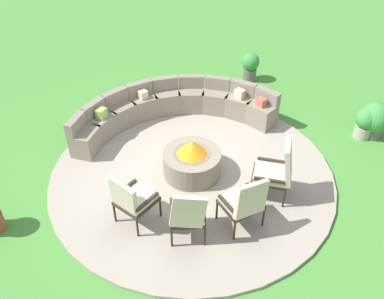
# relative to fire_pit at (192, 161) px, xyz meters

# --- Properties ---
(ground_plane) EXTENTS (24.00, 24.00, 0.00)m
(ground_plane) POSITION_rel_fire_pit_xyz_m (0.00, 0.00, -0.35)
(ground_plane) COLOR #478C38
(patio_circle) EXTENTS (5.24, 5.24, 0.06)m
(patio_circle) POSITION_rel_fire_pit_xyz_m (0.00, 0.00, -0.32)
(patio_circle) COLOR #9E9384
(patio_circle) RESTS_ON ground_plane
(fire_pit) EXTENTS (1.06, 1.06, 0.74)m
(fire_pit) POSITION_rel_fire_pit_xyz_m (0.00, 0.00, 0.00)
(fire_pit) COLOR gray
(fire_pit) RESTS_ON patio_circle
(curved_stone_bench) EXTENTS (4.20, 2.11, 0.78)m
(curved_stone_bench) POSITION_rel_fire_pit_xyz_m (-0.46, 1.68, 0.03)
(curved_stone_bench) COLOR gray
(curved_stone_bench) RESTS_ON patio_circle
(lounge_chair_front_left) EXTENTS (0.78, 0.81, 1.01)m
(lounge_chair_front_left) POSITION_rel_fire_pit_xyz_m (-0.93, -1.21, 0.24)
(lounge_chair_front_left) COLOR #2D2319
(lounge_chair_front_left) RESTS_ON patio_circle
(lounge_chair_front_right) EXTENTS (0.59, 0.58, 1.05)m
(lounge_chair_front_right) POSITION_rel_fire_pit_xyz_m (-0.05, -1.52, 0.25)
(lounge_chair_front_right) COLOR #2D2319
(lounge_chair_front_right) RESTS_ON patio_circle
(lounge_chair_back_left) EXTENTS (0.79, 0.79, 1.04)m
(lounge_chair_back_left) POSITION_rel_fire_pit_xyz_m (0.82, -1.28, 0.25)
(lounge_chair_back_left) COLOR #2D2319
(lounge_chair_back_left) RESTS_ON patio_circle
(lounge_chair_back_right) EXTENTS (0.76, 0.70, 1.15)m
(lounge_chair_back_right) POSITION_rel_fire_pit_xyz_m (1.43, -0.56, 0.28)
(lounge_chair_back_right) COLOR #2D2319
(lounge_chair_back_right) RESTS_ON patio_circle
(potted_plant_1) EXTENTS (0.44, 0.44, 0.67)m
(potted_plant_1) POSITION_rel_fire_pit_xyz_m (3.55, 1.23, 0.02)
(potted_plant_1) COLOR #A89E8E
(potted_plant_1) RESTS_ON ground_plane
(potted_plant_2) EXTENTS (0.44, 0.44, 0.72)m
(potted_plant_2) POSITION_rel_fire_pit_xyz_m (1.43, 3.64, 0.05)
(potted_plant_2) COLOR #605B56
(potted_plant_2) RESTS_ON ground_plane
(potted_plant_3) EXTENTS (0.65, 0.65, 0.78)m
(potted_plant_3) POSITION_rel_fire_pit_xyz_m (3.76, 1.28, 0.06)
(potted_plant_3) COLOR #605B56
(potted_plant_3) RESTS_ON ground_plane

